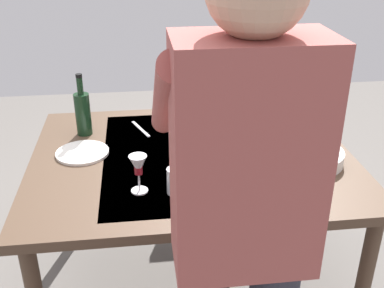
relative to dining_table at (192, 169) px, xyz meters
name	(u,v)px	position (x,y,z in m)	size (l,w,h in m)	color
ground_plane	(192,288)	(0.00, 0.00, -0.70)	(6.00, 6.00, 0.00)	#66605B
dining_table	(192,169)	(0.00, 0.00, 0.00)	(1.39, 1.10, 0.77)	#4C3828
chair_near	(215,119)	(-0.27, -0.93, -0.17)	(0.40, 0.40, 0.91)	#352114
person_server	(241,229)	(-0.03, 0.81, 0.27)	(0.42, 0.61, 1.69)	#2D2D38
wine_bottle	(83,112)	(0.48, -0.27, 0.18)	(0.07, 0.07, 0.30)	black
wine_glass_left	(275,102)	(-0.45, -0.31, 0.18)	(0.07, 0.07, 0.15)	white
wine_glass_right	(138,167)	(0.23, 0.28, 0.18)	(0.07, 0.07, 0.15)	white
water_cup_near_left	(298,125)	(-0.52, -0.15, 0.12)	(0.08, 0.08, 0.09)	silver
water_cup_near_right	(247,196)	(-0.14, 0.44, 0.13)	(0.07, 0.07, 0.11)	silver
water_cup_far_left	(176,181)	(0.10, 0.30, 0.12)	(0.07, 0.07, 0.10)	silver
serving_bowl_pasta	(307,155)	(-0.47, 0.13, 0.11)	(0.30, 0.30, 0.07)	white
dinner_plate_near	(82,153)	(0.48, -0.06, 0.08)	(0.23, 0.23, 0.01)	white
dinner_plate_far	(203,131)	(-0.08, -0.23, 0.08)	(0.23, 0.23, 0.01)	white
table_knife	(141,129)	(0.22, -0.29, 0.08)	(0.01, 0.20, 0.01)	silver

